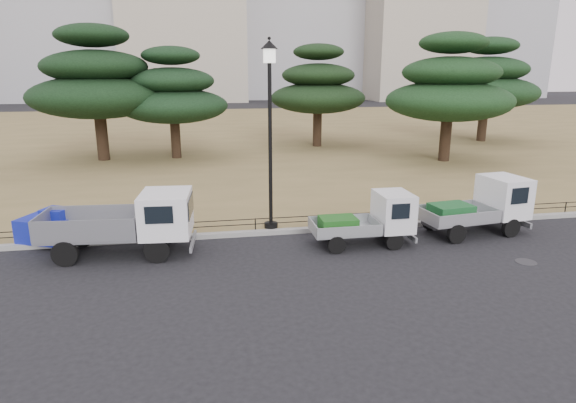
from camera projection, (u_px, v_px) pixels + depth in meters
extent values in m
plane|color=black|center=(300.00, 262.00, 14.07)|extent=(220.00, 220.00, 0.00)
cube|color=olive|center=(231.00, 133.00, 43.12)|extent=(120.00, 56.00, 0.15)
cube|color=gray|center=(285.00, 231.00, 16.52)|extent=(120.00, 0.25, 0.16)
cylinder|color=black|center=(157.00, 251.00, 13.92)|extent=(0.75, 0.21, 0.74)
cylinder|color=black|center=(165.00, 233.00, 15.46)|extent=(0.75, 0.21, 0.74)
cylinder|color=black|center=(65.00, 254.00, 13.67)|extent=(0.75, 0.21, 0.74)
cylinder|color=black|center=(82.00, 235.00, 15.21)|extent=(0.75, 0.21, 0.74)
cube|color=#2D2D30|center=(119.00, 237.00, 14.52)|extent=(4.20, 1.20, 0.13)
cube|color=slate|center=(92.00, 224.00, 14.33)|extent=(2.99, 1.84, 0.72)
cube|color=white|center=(166.00, 213.00, 14.48)|extent=(1.57, 1.87, 1.27)
cylinder|color=black|center=(395.00, 241.00, 14.96)|extent=(0.56, 0.15, 0.56)
cylinder|color=black|center=(380.00, 229.00, 16.12)|extent=(0.56, 0.15, 0.56)
cylinder|color=black|center=(337.00, 245.00, 14.64)|extent=(0.56, 0.15, 0.56)
cylinder|color=black|center=(326.00, 232.00, 15.80)|extent=(0.56, 0.15, 0.56)
cube|color=#2D2D30|center=(361.00, 233.00, 15.35)|extent=(3.01, 0.69, 0.13)
cube|color=#9A9EA1|center=(344.00, 226.00, 15.19)|extent=(2.08, 1.27, 0.37)
cube|color=silver|center=(393.00, 211.00, 15.36)|extent=(1.05, 1.38, 1.20)
cube|color=#1C5C1A|center=(338.00, 224.00, 15.13)|extent=(1.14, 0.83, 0.41)
cylinder|color=black|center=(511.00, 228.00, 16.13)|extent=(0.66, 0.25, 0.64)
cylinder|color=black|center=(482.00, 216.00, 17.44)|extent=(0.66, 0.25, 0.64)
cylinder|color=black|center=(457.00, 234.00, 15.51)|extent=(0.66, 0.25, 0.64)
cylinder|color=black|center=(431.00, 221.00, 16.82)|extent=(0.66, 0.25, 0.64)
cube|color=#2D2D30|center=(471.00, 220.00, 16.44)|extent=(3.53, 1.22, 0.15)
cube|color=#989A9F|center=(457.00, 214.00, 16.19)|extent=(2.55, 1.74, 0.43)
cube|color=white|center=(503.00, 196.00, 16.60)|extent=(1.39, 1.72, 1.36)
cube|color=#195727|center=(451.00, 211.00, 16.09)|extent=(1.42, 1.11, 0.47)
cylinder|color=black|center=(271.00, 225.00, 16.69)|extent=(0.47, 0.47, 0.17)
cylinder|color=black|center=(270.00, 146.00, 15.97)|extent=(0.13, 0.13, 5.33)
cylinder|color=white|center=(269.00, 56.00, 15.22)|extent=(0.43, 0.43, 0.43)
cone|color=black|center=(269.00, 45.00, 15.13)|extent=(0.55, 0.55, 0.27)
cylinder|color=black|center=(284.00, 222.00, 16.59)|extent=(38.00, 0.03, 0.03)
cylinder|color=black|center=(284.00, 217.00, 16.55)|extent=(38.00, 0.03, 0.03)
cylinder|color=black|center=(284.00, 222.00, 16.59)|extent=(0.04, 0.04, 0.40)
cube|color=#1521A7|center=(49.00, 229.00, 15.35)|extent=(1.97, 1.74, 0.76)
cube|color=#1521A7|center=(56.00, 213.00, 15.11)|extent=(0.96, 0.90, 0.33)
cylinder|color=#2D2D30|center=(526.00, 262.00, 14.05)|extent=(0.60, 0.60, 0.01)
cylinder|color=black|center=(102.00, 135.00, 29.15)|extent=(0.69, 0.69, 3.09)
ellipsoid|color=black|center=(98.00, 97.00, 28.57)|extent=(7.93, 7.93, 2.54)
ellipsoid|color=black|center=(95.00, 67.00, 28.11)|extent=(6.05, 6.05, 1.94)
ellipsoid|color=black|center=(92.00, 35.00, 27.66)|extent=(4.18, 4.18, 1.34)
cylinder|color=black|center=(176.00, 137.00, 29.95)|extent=(0.59, 0.59, 2.63)
ellipsoid|color=black|center=(174.00, 106.00, 29.45)|extent=(6.62, 6.62, 2.12)
ellipsoid|color=black|center=(172.00, 81.00, 29.07)|extent=(5.06, 5.06, 1.62)
ellipsoid|color=black|center=(171.00, 55.00, 28.68)|extent=(3.49, 3.49, 1.12)
cylinder|color=black|center=(317.00, 127.00, 34.68)|extent=(0.63, 0.63, 2.79)
ellipsoid|color=black|center=(318.00, 98.00, 34.15)|extent=(6.72, 6.72, 2.15)
ellipsoid|color=black|center=(318.00, 75.00, 33.74)|extent=(5.14, 5.14, 1.64)
ellipsoid|color=black|center=(318.00, 52.00, 33.33)|extent=(3.55, 3.55, 1.13)
cylinder|color=black|center=(445.00, 137.00, 28.90)|extent=(0.65, 0.65, 2.91)
ellipsoid|color=#173317|center=(448.00, 101.00, 28.35)|extent=(7.39, 7.39, 2.36)
ellipsoid|color=#173317|center=(451.00, 72.00, 27.93)|extent=(5.64, 5.64, 1.80)
ellipsoid|color=#173317|center=(453.00, 43.00, 27.50)|extent=(3.89, 3.89, 1.25)
cylinder|color=black|center=(483.00, 121.00, 37.27)|extent=(0.68, 0.68, 3.02)
ellipsoid|color=black|center=(486.00, 92.00, 36.70)|extent=(7.72, 7.72, 2.47)
ellipsoid|color=black|center=(488.00, 69.00, 36.26)|extent=(5.90, 5.90, 1.89)
ellipsoid|color=black|center=(491.00, 46.00, 35.81)|extent=(4.07, 4.07, 1.30)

